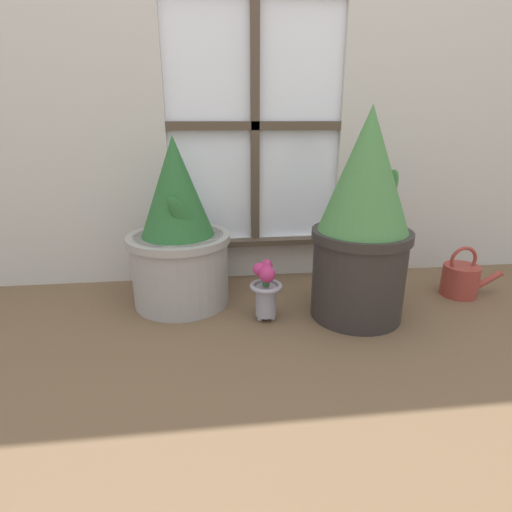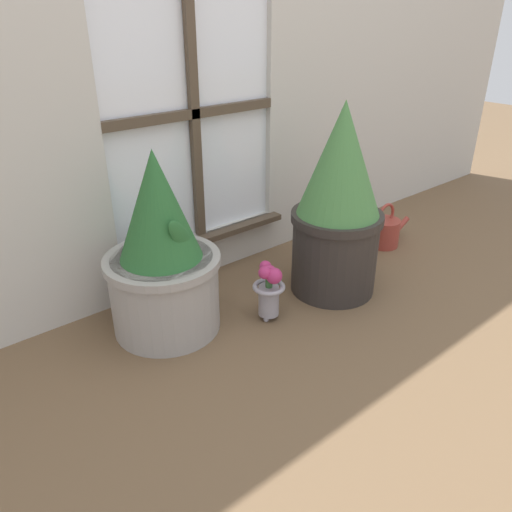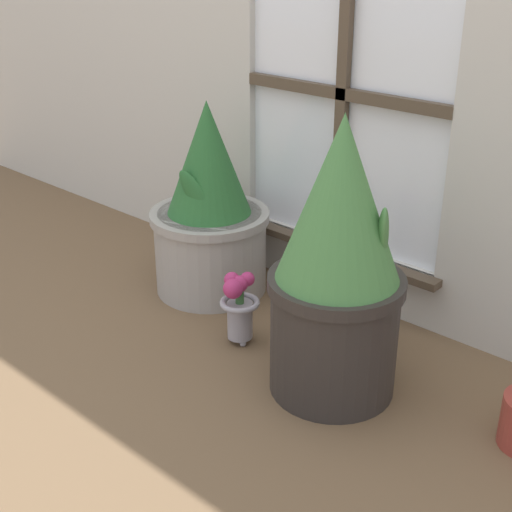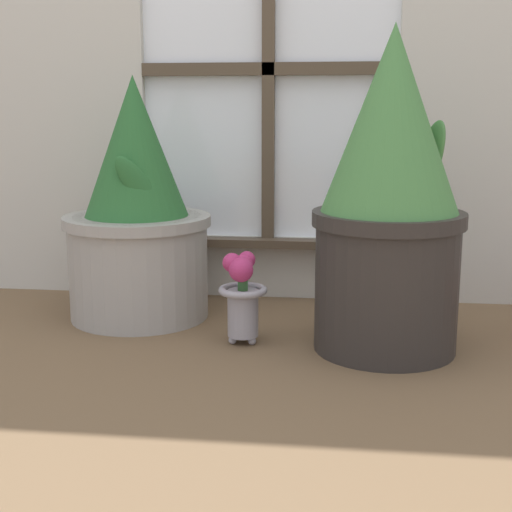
% 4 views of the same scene
% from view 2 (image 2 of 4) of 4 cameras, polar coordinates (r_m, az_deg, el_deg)
% --- Properties ---
extents(ground_plane, '(10.00, 10.00, 0.00)m').
position_cam_2_polar(ground_plane, '(1.79, 4.46, -8.61)').
color(ground_plane, brown).
extents(potted_plant_left, '(0.39, 0.39, 0.65)m').
position_cam_2_polar(potted_plant_left, '(1.70, -10.70, -0.25)').
color(potted_plant_left, '#9E9993').
rests_on(potted_plant_left, ground_plane).
extents(potted_plant_right, '(0.35, 0.35, 0.75)m').
position_cam_2_polar(potted_plant_right, '(1.91, 9.36, 5.73)').
color(potted_plant_right, '#2D2826').
rests_on(potted_plant_right, ground_plane).
extents(flower_vase, '(0.12, 0.12, 0.22)m').
position_cam_2_polar(flower_vase, '(1.79, 1.50, -3.72)').
color(flower_vase, '#99939E').
rests_on(flower_vase, ground_plane).
extents(watering_can, '(0.26, 0.14, 0.21)m').
position_cam_2_polar(watering_can, '(2.45, 14.47, 2.75)').
color(watering_can, '#99382D').
rests_on(watering_can, ground_plane).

